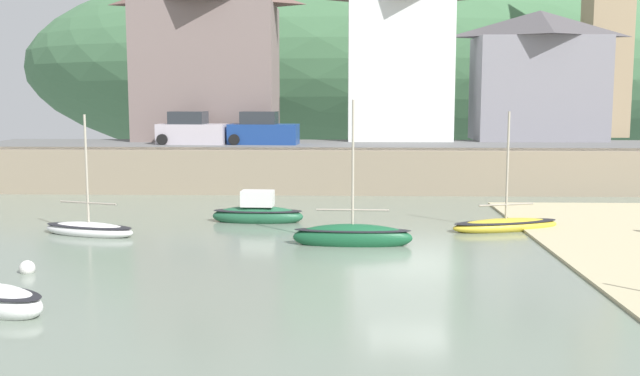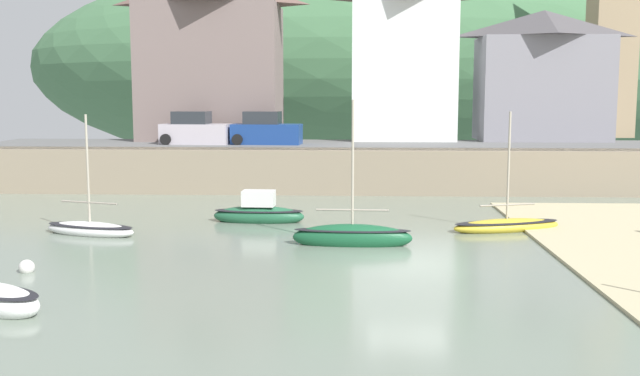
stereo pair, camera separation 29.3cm
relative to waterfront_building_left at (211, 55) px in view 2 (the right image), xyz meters
name	(u,v)px [view 2 (the right image)]	position (x,y,z in m)	size (l,w,h in m)	color
ground	(519,373)	(12.38, -34.76, -7.69)	(48.00, 41.00, 0.61)	slate
quay_seawall	(385,167)	(10.98, -7.70, -6.50)	(48.00, 9.40, 2.40)	gray
hillside_backdrop	(417,67)	(15.88, 30.00, 0.20)	(80.00, 44.00, 23.00)	#447149
waterfront_building_left	(211,55)	(0.00, 0.00, 0.00)	(9.15, 6.15, 10.76)	slate
waterfront_building_centre	(403,54)	(12.42, 0.00, 0.05)	(6.85, 4.93, 10.83)	white
waterfront_building_right	(542,75)	(21.33, 0.00, -1.27)	(8.33, 4.86, 8.24)	gray
church_with_spire	(613,7)	(26.94, 4.00, 3.39)	(3.00, 3.00, 17.18)	tan
sailboat_white_hull	(352,236)	(9.20, -22.22, -7.53)	(4.34, 1.09, 5.44)	#175330
rowboat_small_beached	(507,225)	(15.35, -19.11, -7.63)	(4.71, 2.45, 4.86)	gold
sailboat_tall_mast	(90,229)	(-0.96, -20.62, -7.62)	(4.04, 2.22, 4.78)	white
motorboat_with_cabin	(259,213)	(5.23, -17.54, -7.48)	(3.93, 1.35, 1.54)	#205A3A
parked_car_near_slipway	(195,131)	(-0.21, -4.50, -4.65)	(4.24, 2.06, 1.95)	#BDB4BF
parked_car_by_wall	(266,131)	(4.04, -4.50, -4.65)	(4.22, 2.01, 1.95)	navy
mooring_buoy	(27,267)	(-0.78, -26.68, -7.71)	(0.48, 0.48, 0.48)	silver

